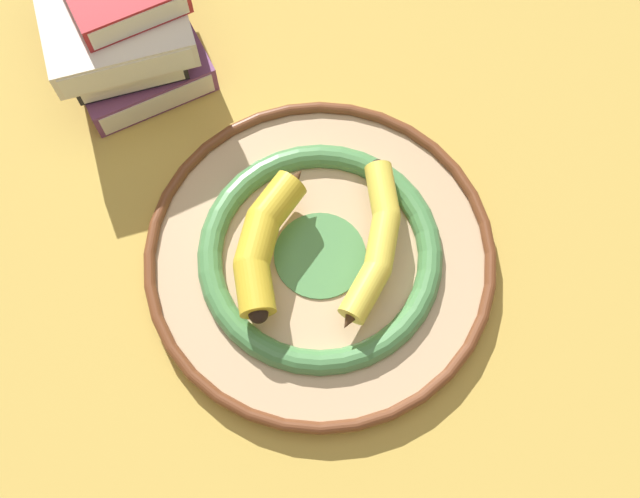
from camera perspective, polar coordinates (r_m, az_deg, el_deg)
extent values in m
plane|color=gold|center=(0.84, 2.78, 1.16)|extent=(2.80, 2.80, 0.00)
cylinder|color=tan|center=(0.82, 0.00, -0.69)|extent=(0.37, 0.37, 0.01)
torus|color=#4C894C|center=(0.81, 0.00, -0.39)|extent=(0.27, 0.27, 0.03)
cylinder|color=#4C894C|center=(0.81, 0.00, -0.48)|extent=(0.10, 0.10, 0.00)
torus|color=brown|center=(0.81, 0.00, -0.43)|extent=(0.38, 0.38, 0.01)
cylinder|color=yellow|center=(0.77, 3.39, -3.32)|extent=(0.05, 0.07, 0.03)
cylinder|color=yellow|center=(0.79, 4.76, 0.53)|extent=(0.03, 0.06, 0.03)
cylinder|color=yellow|center=(0.81, 4.76, 4.41)|extent=(0.05, 0.07, 0.03)
sphere|color=yellow|center=(0.78, 4.42, -1.48)|extent=(0.03, 0.03, 0.03)
sphere|color=yellow|center=(0.80, 5.10, 2.49)|extent=(0.03, 0.03, 0.03)
cone|color=#472D19|center=(0.76, 2.33, -5.20)|extent=(0.03, 0.03, 0.02)
sphere|color=black|center=(0.83, 4.43, 6.27)|extent=(0.02, 0.02, 0.02)
cylinder|color=gold|center=(0.80, -3.21, 3.73)|extent=(0.06, 0.06, 0.04)
cylinder|color=gold|center=(0.78, -4.79, 0.57)|extent=(0.04, 0.05, 0.04)
cylinder|color=gold|center=(0.77, -5.00, -3.04)|extent=(0.05, 0.06, 0.04)
sphere|color=gold|center=(0.79, -4.32, 2.30)|extent=(0.04, 0.04, 0.04)
sphere|color=gold|center=(0.78, -5.27, -1.21)|extent=(0.04, 0.04, 0.04)
cone|color=#472D19|center=(0.81, -2.11, 5.14)|extent=(0.04, 0.04, 0.03)
sphere|color=black|center=(0.76, -4.72, -4.92)|extent=(0.02, 0.02, 0.02)
cube|color=#753D70|center=(0.97, -14.35, 14.87)|extent=(0.24, 0.24, 0.04)
cube|color=white|center=(0.97, -14.24, 14.68)|extent=(0.22, 0.23, 0.03)
cube|color=black|center=(0.95, -15.33, 16.94)|extent=(0.21, 0.24, 0.04)
cube|color=white|center=(0.95, -15.27, 16.71)|extent=(0.19, 0.23, 0.03)
cube|color=silver|center=(0.92, -15.71, 17.76)|extent=(0.23, 0.25, 0.04)
cube|color=white|center=(0.91, -15.65, 17.53)|extent=(0.22, 0.24, 0.03)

